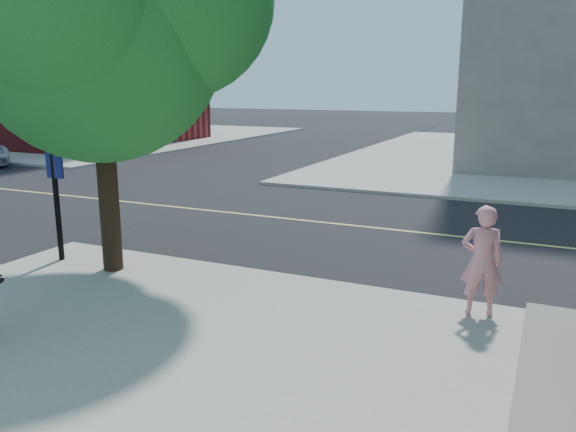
% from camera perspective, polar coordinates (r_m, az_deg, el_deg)
% --- Properties ---
extents(ground, '(140.00, 140.00, 0.00)m').
position_cam_1_polar(ground, '(13.06, -17.41, -3.46)').
color(ground, black).
rests_on(ground, ground).
extents(road_ew, '(140.00, 9.00, 0.01)m').
position_cam_1_polar(road_ew, '(16.54, -7.00, 0.44)').
color(road_ew, black).
rests_on(road_ew, ground).
extents(sidewalk_nw, '(26.00, 25.00, 0.12)m').
position_cam_1_polar(sidewalk_nw, '(44.17, -21.13, 7.48)').
color(sidewalk_nw, '#98998B').
rests_on(sidewalk_nw, ground).
extents(church, '(15.20, 12.00, 14.40)m').
position_cam_1_polar(church, '(39.61, -22.57, 17.19)').
color(church, maroon).
rests_on(church, sidewalk_nw).
extents(man_on_phone, '(0.70, 0.54, 1.70)m').
position_cam_1_polar(man_on_phone, '(9.09, 18.64, -4.22)').
color(man_on_phone, pink).
rests_on(man_on_phone, sidewalk_se).
extents(street_tree, '(5.61, 5.10, 7.44)m').
position_cam_1_polar(street_tree, '(10.97, -18.02, 19.54)').
color(street_tree, black).
rests_on(street_tree, sidewalk_se).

